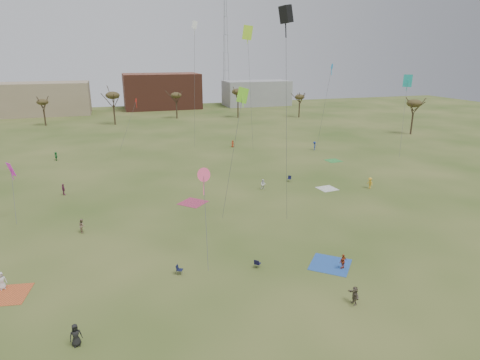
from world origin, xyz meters
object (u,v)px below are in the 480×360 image
object	(u,v)px
camp_chair_left	(180,271)
radio_tower	(225,52)
flyer_near_left	(1,281)
spectator_fore_a	(343,262)
camp_chair_center	(257,265)
camp_chair_right	(289,180)

from	to	relation	value
camp_chair_left	radio_tower	size ratio (longest dim) A/B	0.02
flyer_near_left	camp_chair_left	world-z (taller)	flyer_near_left
camp_chair_left	radio_tower	world-z (taller)	radio_tower
camp_chair_left	radio_tower	bearing A→B (deg)	9.53
flyer_near_left	radio_tower	bearing A→B (deg)	42.08
spectator_fore_a	camp_chair_left	size ratio (longest dim) A/B	1.64
camp_chair_center	radio_tower	distance (m)	127.61
camp_chair_left	radio_tower	xyz separation A→B (m)	(38.20, 121.25, 18.95)
camp_chair_center	radio_tower	world-z (taller)	radio_tower
camp_chair_center	camp_chair_right	bearing A→B (deg)	-77.01
camp_chair_right	flyer_near_left	bearing A→B (deg)	-108.33
camp_chair_center	camp_chair_right	xyz separation A→B (m)	(13.52, 23.14, 0.00)
flyer_near_left	spectator_fore_a	size ratio (longest dim) A/B	1.08
spectator_fore_a	camp_chair_right	distance (m)	26.37
flyer_near_left	camp_chair_center	xyz separation A→B (m)	(21.30, -3.05, -0.51)
spectator_fore_a	camp_chair_right	world-z (taller)	spectator_fore_a
flyer_near_left	spectator_fore_a	distance (m)	29.14
camp_chair_right	radio_tower	bearing A→B (deg)	121.54
radio_tower	flyer_near_left	bearing A→B (deg)	-113.80
spectator_fore_a	camp_chair_right	size ratio (longest dim) A/B	1.64
spectator_fore_a	flyer_near_left	bearing A→B (deg)	-26.94
flyer_near_left	radio_tower	world-z (taller)	radio_tower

